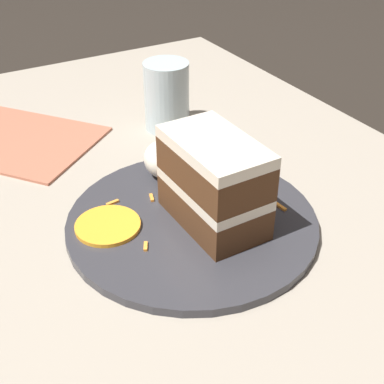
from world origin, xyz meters
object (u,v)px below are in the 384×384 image
(menu_card, at_px, (10,139))
(cream_dollop, at_px, (164,159))
(plate, at_px, (192,222))
(drinking_glass, at_px, (167,101))
(cake_slice, at_px, (214,182))
(orange_garnish, at_px, (108,225))

(menu_card, bearing_deg, cream_dollop, 85.54)
(plate, relative_size, drinking_glass, 2.79)
(plate, distance_m, cake_slice, 0.06)
(orange_garnish, distance_m, menu_card, 0.29)
(cake_slice, bearing_deg, drinking_glass, -107.20)
(cake_slice, relative_size, drinking_glass, 1.23)
(cake_slice, distance_m, drinking_glass, 0.27)
(plate, height_order, menu_card, plate)
(orange_garnish, distance_m, drinking_glass, 0.28)
(cream_dollop, xyz_separation_m, menu_card, (0.22, 0.15, -0.03))
(plate, distance_m, drinking_glass, 0.26)
(cream_dollop, distance_m, menu_card, 0.27)
(cream_dollop, xyz_separation_m, drinking_glass, (0.14, -0.08, 0.01))
(cake_slice, distance_m, menu_card, 0.38)
(drinking_glass, bearing_deg, cake_slice, 163.56)
(plate, distance_m, cream_dollop, 0.11)
(plate, relative_size, orange_garnish, 3.91)
(cream_dollop, bearing_deg, orange_garnish, 121.50)
(cream_dollop, bearing_deg, plate, 170.56)
(cake_slice, height_order, orange_garnish, cake_slice)
(drinking_glass, bearing_deg, menu_card, 70.16)
(orange_garnish, relative_size, drinking_glass, 0.71)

